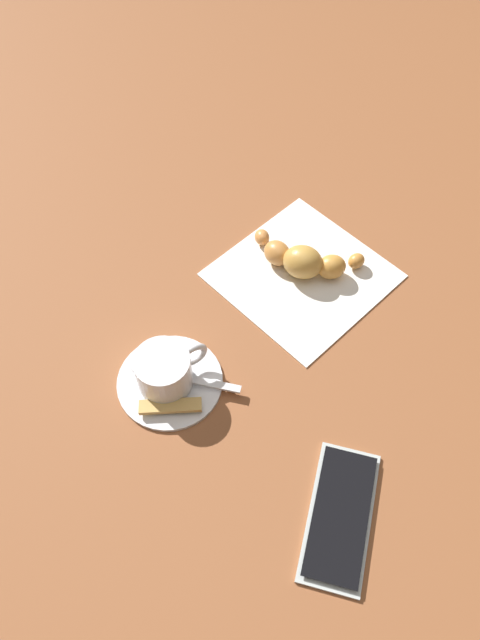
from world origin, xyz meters
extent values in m
plane|color=brown|center=(0.00, 0.00, 0.00)|extent=(1.80, 1.80, 0.00)
cylinder|color=silver|center=(0.12, -0.01, 0.00)|extent=(0.12, 0.12, 0.01)
cylinder|color=silver|center=(0.13, -0.01, 0.03)|extent=(0.06, 0.06, 0.05)
cylinder|color=black|center=(0.13, -0.01, 0.05)|extent=(0.05, 0.05, 0.00)
torus|color=silver|center=(0.09, 0.00, 0.04)|extent=(0.04, 0.01, 0.04)
cube|color=silver|center=(0.10, 0.02, 0.01)|extent=(0.07, 0.09, 0.00)
ellipsoid|color=silver|center=(0.14, -0.04, 0.01)|extent=(0.03, 0.03, 0.01)
cube|color=tan|center=(0.15, 0.02, 0.01)|extent=(0.06, 0.06, 0.01)
cube|color=white|center=(-0.10, -0.01, 0.00)|extent=(0.20, 0.20, 0.00)
ellipsoid|color=#CF8544|center=(-0.10, -0.09, 0.01)|extent=(0.03, 0.03, 0.02)
ellipsoid|color=#C3803E|center=(-0.09, -0.05, 0.02)|extent=(0.03, 0.04, 0.03)
ellipsoid|color=#C18F40|center=(-0.10, -0.02, 0.03)|extent=(0.06, 0.07, 0.04)
ellipsoid|color=#CB8B3B|center=(-0.13, 0.01, 0.02)|extent=(0.05, 0.05, 0.03)
ellipsoid|color=#C98338|center=(-0.17, 0.02, 0.01)|extent=(0.03, 0.02, 0.02)
cube|color=#B5BDBB|center=(0.09, 0.23, 0.00)|extent=(0.16, 0.13, 0.01)
cube|color=black|center=(0.09, 0.23, 0.01)|extent=(0.15, 0.12, 0.00)
camera|label=1|loc=(0.28, 0.29, 0.64)|focal=34.14mm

